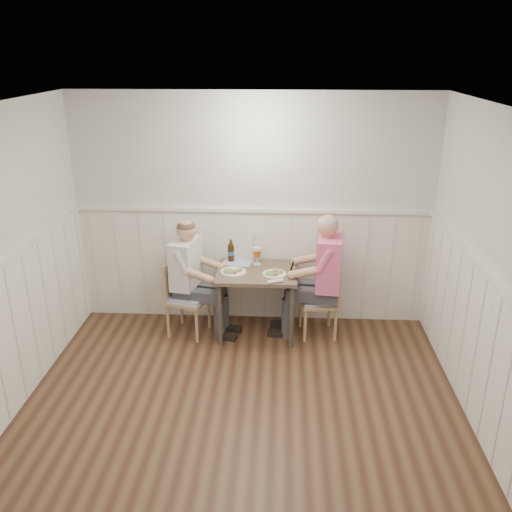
# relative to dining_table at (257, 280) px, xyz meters

# --- Properties ---
(ground_plane) EXTENTS (4.50, 4.50, 0.00)m
(ground_plane) POSITION_rel_dining_table_xyz_m (-0.07, -1.84, -0.64)
(ground_plane) COLOR #41271A
(room_shell) EXTENTS (4.04, 4.54, 2.60)m
(room_shell) POSITION_rel_dining_table_xyz_m (-0.07, -1.84, 0.87)
(room_shell) COLOR silver
(room_shell) RESTS_ON ground
(wainscot) EXTENTS (4.00, 4.49, 1.34)m
(wainscot) POSITION_rel_dining_table_xyz_m (-0.07, -1.15, 0.04)
(wainscot) COLOR white
(wainscot) RESTS_ON ground
(dining_table) EXTENTS (0.86, 0.70, 0.75)m
(dining_table) POSITION_rel_dining_table_xyz_m (0.00, 0.00, 0.00)
(dining_table) COLOR brown
(dining_table) RESTS_ON ground
(chair_right) EXTENTS (0.44, 0.44, 0.83)m
(chair_right) POSITION_rel_dining_table_xyz_m (0.73, 0.01, -0.20)
(chair_right) COLOR #9C804F
(chair_right) RESTS_ON ground
(chair_left) EXTENTS (0.49, 0.49, 0.85)m
(chair_left) POSITION_rel_dining_table_xyz_m (-0.81, -0.03, -0.18)
(chair_left) COLOR #9C804F
(chair_left) RESTS_ON ground
(man_in_pink) EXTENTS (0.69, 0.48, 1.43)m
(man_in_pink) POSITION_rel_dining_table_xyz_m (0.72, -0.03, -0.05)
(man_in_pink) COLOR #3F3F47
(man_in_pink) RESTS_ON ground
(diner_cream) EXTENTS (0.67, 0.49, 1.33)m
(diner_cream) POSITION_rel_dining_table_xyz_m (-0.74, 0.01, -0.09)
(diner_cream) COLOR #3F3F47
(diner_cream) RESTS_ON ground
(plate_man) EXTENTS (0.25, 0.25, 0.06)m
(plate_man) POSITION_rel_dining_table_xyz_m (0.18, -0.10, 0.13)
(plate_man) COLOR white
(plate_man) RESTS_ON dining_table
(plate_diner) EXTENTS (0.28, 0.28, 0.07)m
(plate_diner) POSITION_rel_dining_table_xyz_m (-0.26, -0.07, 0.13)
(plate_diner) COLOR white
(plate_diner) RESTS_ON dining_table
(beer_glass_a) EXTENTS (0.08, 0.08, 0.20)m
(beer_glass_a) POSITION_rel_dining_table_xyz_m (0.00, 0.19, 0.24)
(beer_glass_a) COLOR silver
(beer_glass_a) RESTS_ON dining_table
(beer_glass_b) EXTENTS (0.08, 0.08, 0.19)m
(beer_glass_b) POSITION_rel_dining_table_xyz_m (-0.02, 0.19, 0.24)
(beer_glass_b) COLOR silver
(beer_glass_b) RESTS_ON dining_table
(beer_bottle) EXTENTS (0.07, 0.07, 0.26)m
(beer_bottle) POSITION_rel_dining_table_xyz_m (-0.31, 0.27, 0.22)
(beer_bottle) COLOR black
(beer_bottle) RESTS_ON dining_table
(rolled_napkin) EXTENTS (0.17, 0.11, 0.04)m
(rolled_napkin) POSITION_rel_dining_table_xyz_m (0.20, -0.31, 0.12)
(rolled_napkin) COLOR white
(rolled_napkin) RESTS_ON dining_table
(grass_vase) EXTENTS (0.04, 0.04, 0.38)m
(grass_vase) POSITION_rel_dining_table_xyz_m (-0.06, 0.24, 0.28)
(grass_vase) COLOR silver
(grass_vase) RESTS_ON dining_table
(gingham_mat) EXTENTS (0.35, 0.30, 0.01)m
(gingham_mat) POSITION_rel_dining_table_xyz_m (-0.23, 0.24, 0.11)
(gingham_mat) COLOR #527CBD
(gingham_mat) RESTS_ON dining_table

